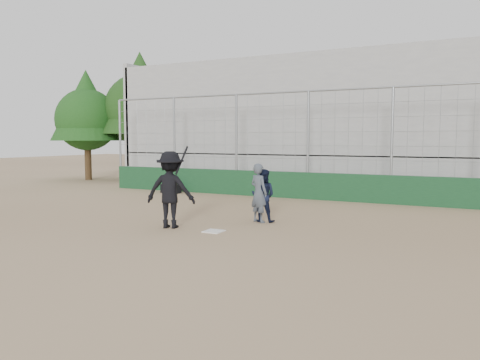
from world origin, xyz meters
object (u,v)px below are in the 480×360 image
at_px(catcher_crouched, 263,204).
at_px(umpire, 259,196).
at_px(equipment_bag, 171,189).
at_px(batter_at_plate, 170,190).

bearing_deg(catcher_crouched, umpire, -138.42).
distance_m(umpire, equipment_bag, 7.67).
relative_size(batter_at_plate, equipment_bag, 2.34).
relative_size(catcher_crouched, umpire, 0.69).
relative_size(batter_at_plate, umpire, 1.44).
distance_m(batter_at_plate, umpire, 2.40).
bearing_deg(batter_at_plate, umpire, 46.12).
bearing_deg(catcher_crouched, equipment_bag, 144.05).
relative_size(umpire, equipment_bag, 1.62).
bearing_deg(batter_at_plate, equipment_bag, 125.27).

